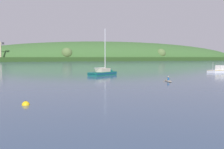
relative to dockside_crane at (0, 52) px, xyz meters
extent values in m
cube|color=#27431B|center=(69.16, 12.89, -6.48)|extent=(428.22, 60.84, 3.82)
ellipsoid|color=#38602D|center=(116.35, 34.59, -8.39)|extent=(342.58, 78.19, 42.81)
sphere|color=#56703D|center=(58.72, 2.47, -0.83)|extent=(10.67, 10.67, 10.67)
sphere|color=#56703D|center=(160.01, 2.45, -0.87)|extent=(10.57, 10.57, 10.57)
cube|color=#4C4C51|center=(0.33, 0.00, -7.39)|extent=(3.39, 3.39, 2.00)
cylinder|color=#BCB293|center=(0.33, 0.00, 1.23)|extent=(1.52, 1.52, 15.23)
cube|color=#333338|center=(2.51, 0.03, 7.63)|extent=(1.96, 2.16, 1.83)
cube|color=#0F564C|center=(38.02, -190.32, -8.38)|extent=(7.51, 6.41, 1.49)
cone|color=#0F564C|center=(41.01, -188.17, -8.38)|extent=(2.95, 3.11, 2.50)
cube|color=navy|center=(38.02, -190.32, -7.97)|extent=(7.52, 6.43, 0.15)
cube|color=#BCB299|center=(38.17, -190.21, -7.24)|extent=(3.73, 3.37, 0.78)
cylinder|color=silver|center=(38.77, -189.78, -2.76)|extent=(0.18, 0.18, 9.74)
cylinder|color=silver|center=(37.20, -190.91, -6.70)|extent=(3.23, 2.37, 0.15)
cube|color=white|center=(69.05, -190.91, -8.20)|extent=(5.72, 3.73, 1.04)
cone|color=white|center=(71.59, -190.21, -8.20)|extent=(1.37, 2.32, 2.18)
cube|color=gold|center=(69.05, -190.91, -7.72)|extent=(5.73, 3.78, 0.08)
cube|color=silver|center=(70.18, -190.60, -7.08)|extent=(2.04, 2.12, 1.20)
cube|color=#192833|center=(70.91, -190.40, -6.90)|extent=(0.46, 1.51, 0.67)
cylinder|color=#B2B2B7|center=(67.24, -191.40, -6.65)|extent=(0.06, 0.06, 2.05)
ellipsoid|color=gray|center=(44.36, -208.04, -8.32)|extent=(1.91, 3.88, 0.30)
cylinder|color=navy|center=(44.36, -208.04, -7.98)|extent=(0.40, 0.40, 0.55)
sphere|color=tan|center=(44.36, -208.04, -7.58)|extent=(0.22, 0.22, 0.22)
cylinder|color=olive|center=(44.00, -208.03, -8.05)|extent=(1.20, 0.42, 0.89)
sphere|color=yellow|center=(21.61, -222.88, -8.39)|extent=(0.67, 0.67, 0.67)
cylinder|color=black|center=(21.61, -222.88, -8.01)|extent=(0.04, 0.04, 0.08)
camera|label=1|loc=(21.74, -246.02, -4.25)|focal=41.35mm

